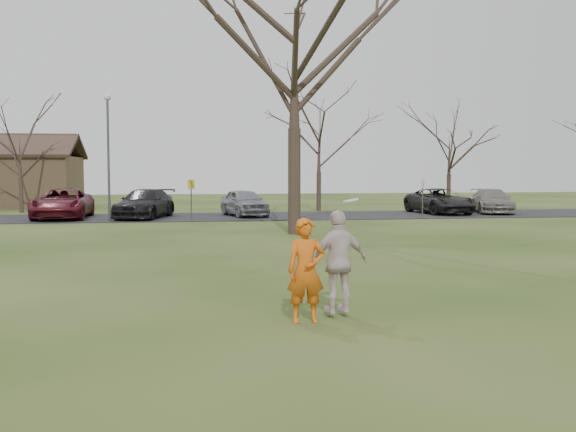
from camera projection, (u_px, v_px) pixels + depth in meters
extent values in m
plane|color=#1E380F|center=(325.00, 319.00, 11.26)|extent=(120.00, 120.00, 0.00)
cube|color=black|center=(228.00, 217.00, 35.89)|extent=(62.00, 6.50, 0.04)
imported|color=#CC5810|center=(306.00, 270.00, 10.98)|extent=(0.64, 0.42, 1.76)
imported|color=#591520|center=(63.00, 203.00, 34.15)|extent=(2.60, 5.63, 1.56)
imported|color=black|center=(145.00, 204.00, 34.58)|extent=(3.44, 5.59, 1.51)
imported|color=gray|center=(244.00, 202.00, 36.02)|extent=(2.69, 4.66, 1.49)
imported|color=black|center=(439.00, 201.00, 38.18)|extent=(2.95, 5.44, 1.45)
imported|color=gray|center=(492.00, 201.00, 38.76)|extent=(3.14, 5.17, 1.40)
imported|color=beige|center=(339.00, 262.00, 11.39)|extent=(1.12, 0.67, 1.80)
cylinder|color=white|center=(351.00, 200.00, 11.28)|extent=(0.27, 0.27, 0.09)
cylinder|color=#47474C|center=(109.00, 161.00, 32.28)|extent=(0.12, 0.12, 6.00)
sphere|color=beige|center=(107.00, 97.00, 32.07)|extent=(0.34, 0.34, 0.34)
cylinder|color=#47474C|center=(191.00, 201.00, 32.56)|extent=(0.06, 0.06, 2.00)
cube|color=yellow|center=(191.00, 184.00, 32.50)|extent=(0.35, 0.35, 0.45)
cylinder|color=#47474C|center=(423.00, 200.00, 34.43)|extent=(0.06, 0.06, 2.00)
cube|color=silver|center=(423.00, 184.00, 34.37)|extent=(0.35, 0.35, 0.45)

